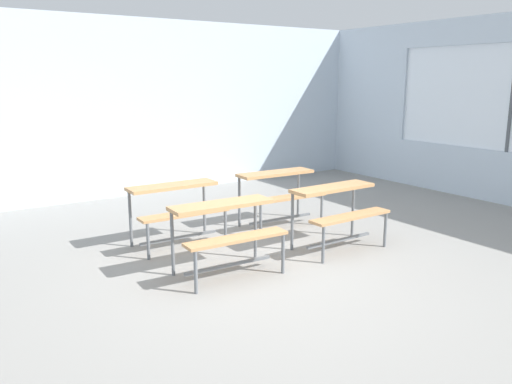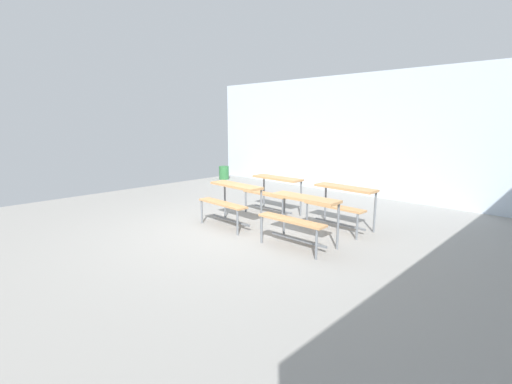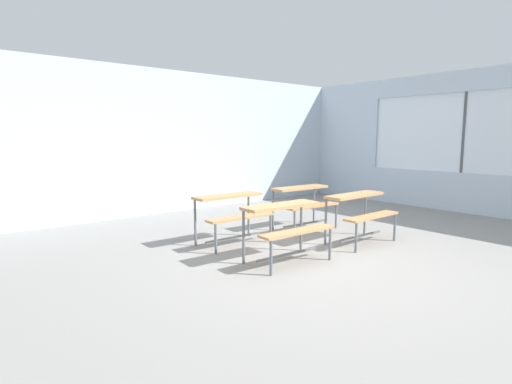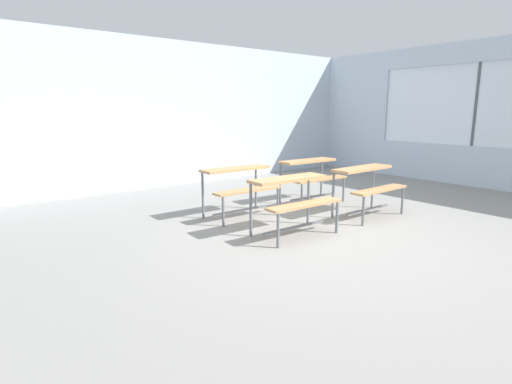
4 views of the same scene
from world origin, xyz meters
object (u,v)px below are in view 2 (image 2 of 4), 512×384
at_px(desk_bench_r0c0, 232,195).
at_px(desk_bench_r1c0, 274,186).
at_px(desk_bench_r0c1, 300,209).
at_px(trash_bin, 224,173).
at_px(desk_bench_r1c1, 341,198).

distance_m(desk_bench_r0c0, desk_bench_r1c0, 1.16).
height_order(desk_bench_r0c0, desk_bench_r0c1, same).
relative_size(desk_bench_r1c0, trash_bin, 2.62).
height_order(desk_bench_r0c1, trash_bin, desk_bench_r0c1).
xyz_separation_m(desk_bench_r0c1, desk_bench_r1c1, (-0.00, 1.17, 0.00)).
height_order(desk_bench_r0c0, trash_bin, desk_bench_r0c0).
bearing_deg(desk_bench_r0c1, desk_bench_r1c0, 141.98).
bearing_deg(desk_bench_r0c1, desk_bench_r0c0, 178.49).
distance_m(desk_bench_r1c0, desk_bench_r1c1, 1.55).
distance_m(desk_bench_r0c1, desk_bench_r1c1, 1.17).
bearing_deg(desk_bench_r1c0, desk_bench_r0c0, -88.64).
relative_size(desk_bench_r0c1, desk_bench_r1c0, 1.00).
bearing_deg(desk_bench_r1c0, trash_bin, 151.94).
bearing_deg(desk_bench_r0c0, desk_bench_r1c0, 92.97).
distance_m(desk_bench_r1c1, trash_bin, 6.04).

